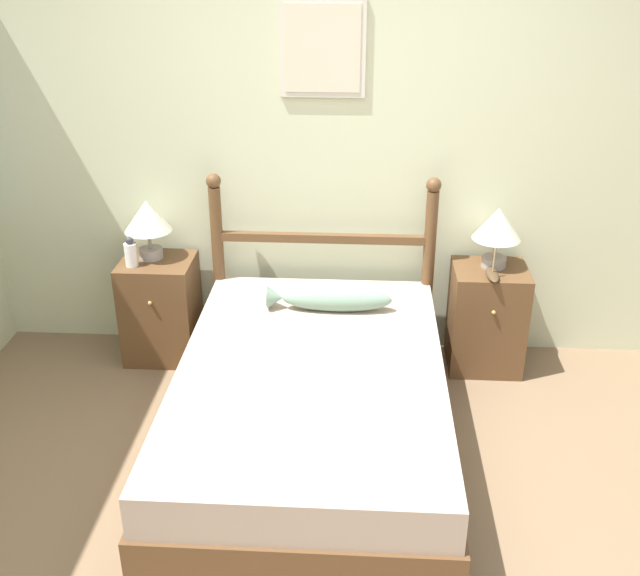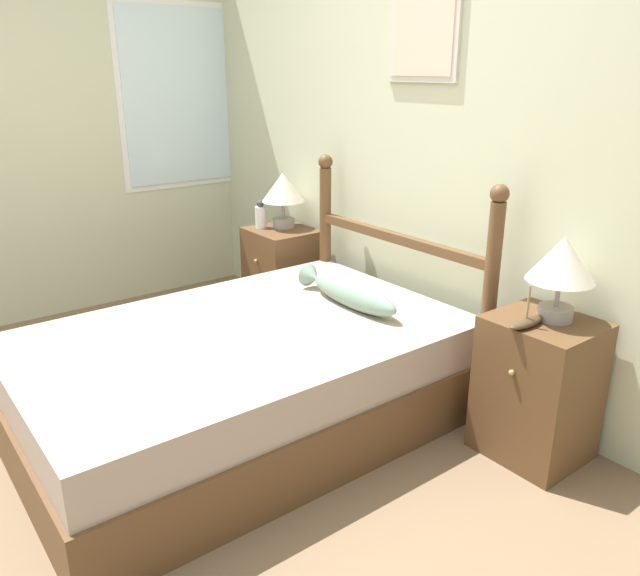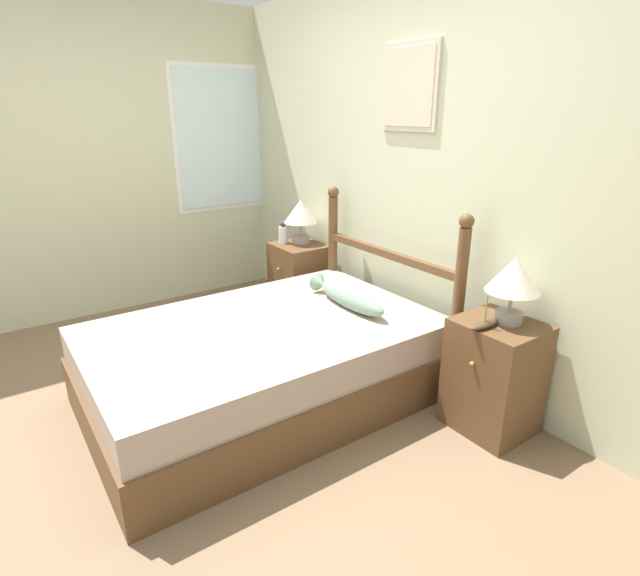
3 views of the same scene
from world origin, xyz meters
TOP-DOWN VIEW (x-y plane):
  - ground_plane at (0.00, 0.00)m, footprint 16.00×16.00m
  - wall_back at (-0.00, 1.73)m, footprint 6.40×0.08m
  - bed at (-0.06, 0.58)m, footprint 1.33×2.03m
  - headboard at (-0.06, 1.56)m, footprint 1.34×0.09m
  - nightstand_left at (-1.05, 1.48)m, footprint 0.43×0.41m
  - nightstand_right at (0.92, 1.48)m, footprint 0.43×0.41m
  - table_lamp_left at (-1.09, 1.52)m, footprint 0.28×0.28m
  - table_lamp_right at (0.93, 1.51)m, footprint 0.28×0.28m
  - bottle at (-1.17, 1.39)m, footprint 0.07×0.07m
  - model_boat at (0.91, 1.35)m, footprint 0.07×0.20m
  - fish_pillow at (0.00, 1.17)m, footprint 0.69×0.13m

SIDE VIEW (x-z plane):
  - ground_plane at x=0.00m, z-range 0.00..0.00m
  - bed at x=-0.06m, z-range 0.00..0.49m
  - nightstand_left at x=-1.05m, z-range 0.00..0.64m
  - nightstand_right at x=0.92m, z-range 0.00..0.64m
  - fish_pillow at x=0.00m, z-range 0.50..0.63m
  - headboard at x=-0.06m, z-range 0.06..1.21m
  - model_boat at x=0.91m, z-range 0.57..0.75m
  - bottle at x=-1.17m, z-range 0.63..0.81m
  - table_lamp_left at x=-1.09m, z-range 0.70..1.06m
  - table_lamp_right at x=0.93m, z-range 0.70..1.06m
  - wall_back at x=0.00m, z-range 0.00..2.55m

